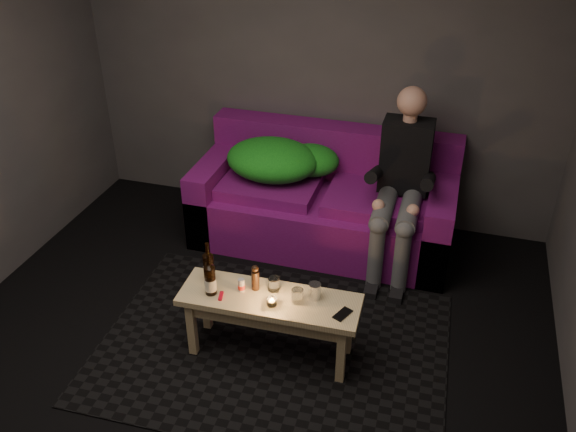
% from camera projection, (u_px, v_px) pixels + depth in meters
% --- Properties ---
extents(floor, '(4.50, 4.50, 0.00)m').
position_uv_depth(floor, '(222.00, 387.00, 3.73)').
color(floor, black).
rests_on(floor, ground).
extents(room, '(4.50, 4.50, 4.50)m').
position_uv_depth(room, '(238.00, 106.00, 3.26)').
color(room, silver).
rests_on(room, ground).
extents(rug, '(2.31, 1.71, 0.01)m').
position_uv_depth(rug, '(273.00, 347.00, 4.02)').
color(rug, black).
rests_on(rug, floor).
extents(sofa, '(2.06, 0.93, 0.89)m').
position_uv_depth(sofa, '(325.00, 203.00, 5.00)').
color(sofa, '#770F69').
rests_on(sofa, floor).
extents(green_blanket, '(0.91, 0.62, 0.31)m').
position_uv_depth(green_blanket, '(279.00, 160.00, 4.91)').
color(green_blanket, '#167B1D').
rests_on(green_blanket, sofa).
extents(person, '(0.37, 0.86, 1.38)m').
position_uv_depth(person, '(401.00, 180.00, 4.51)').
color(person, black).
rests_on(person, sofa).
extents(coffee_table, '(1.14, 0.40, 0.46)m').
position_uv_depth(coffee_table, '(270.00, 308.00, 3.79)').
color(coffee_table, tan).
rests_on(coffee_table, rug).
extents(beer_bottle_a, '(0.07, 0.07, 0.28)m').
position_uv_depth(beer_bottle_a, '(209.00, 267.00, 3.84)').
color(beer_bottle_a, black).
rests_on(beer_bottle_a, coffee_table).
extents(beer_bottle_b, '(0.07, 0.07, 0.29)m').
position_uv_depth(beer_bottle_b, '(210.00, 279.00, 3.72)').
color(beer_bottle_b, black).
rests_on(beer_bottle_b, coffee_table).
extents(salt_shaker, '(0.05, 0.05, 0.09)m').
position_uv_depth(salt_shaker, '(241.00, 285.00, 3.78)').
color(salt_shaker, silver).
rests_on(salt_shaker, coffee_table).
extents(pepper_mill, '(0.05, 0.05, 0.13)m').
position_uv_depth(pepper_mill, '(255.00, 280.00, 3.78)').
color(pepper_mill, black).
rests_on(pepper_mill, coffee_table).
extents(tumbler_back, '(0.08, 0.08, 0.09)m').
position_uv_depth(tumbler_back, '(274.00, 284.00, 3.78)').
color(tumbler_back, white).
rests_on(tumbler_back, coffee_table).
extents(tealight, '(0.06, 0.06, 0.05)m').
position_uv_depth(tealight, '(272.00, 301.00, 3.67)').
color(tealight, white).
rests_on(tealight, coffee_table).
extents(tumbler_front, '(0.09, 0.09, 0.09)m').
position_uv_depth(tumbler_front, '(297.00, 296.00, 3.68)').
color(tumbler_front, white).
rests_on(tumbler_front, coffee_table).
extents(steel_cup, '(0.10, 0.10, 0.10)m').
position_uv_depth(steel_cup, '(315.00, 291.00, 3.71)').
color(steel_cup, silver).
rests_on(steel_cup, coffee_table).
extents(smartphone, '(0.11, 0.14, 0.01)m').
position_uv_depth(smartphone, '(343.00, 314.00, 3.60)').
color(smartphone, black).
rests_on(smartphone, coffee_table).
extents(red_lighter, '(0.04, 0.08, 0.01)m').
position_uv_depth(red_lighter, '(221.00, 296.00, 3.74)').
color(red_lighter, '#B80B23').
rests_on(red_lighter, coffee_table).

